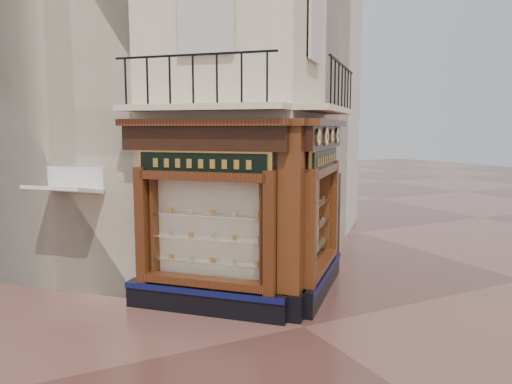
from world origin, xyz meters
TOP-DOWN VIEW (x-y plane):
  - ground at (0.00, 0.00)m, footprint 80.00×80.00m
  - main_building at (0.00, 6.16)m, footprint 11.31×11.31m
  - neighbour_left at (-2.47, 8.63)m, footprint 11.31×11.31m
  - neighbour_right at (2.47, 8.63)m, footprint 11.31×11.31m
  - shopfront_left at (-1.41, 1.57)m, footprint 2.86×2.86m
  - shopfront_right at (1.41, 1.57)m, footprint 2.86×2.86m
  - corner_pilaster at (0.00, 0.50)m, footprint 0.85×0.85m
  - balcony at (0.00, 1.49)m, footprint 5.94×2.97m
  - clock_a at (0.60, 0.50)m, footprint 0.27×0.27m
  - clock_b at (1.21, 1.11)m, footprint 0.31×0.31m
  - clock_c at (1.74, 1.64)m, footprint 0.26×0.26m
  - clock_d at (2.31, 2.21)m, footprint 0.30×0.30m
  - awning at (-3.86, 3.65)m, footprint 1.66×1.66m
  - signboard_left at (-1.46, 1.51)m, footprint 2.10×2.10m
  - signboard_right at (1.46, 1.51)m, footprint 2.12×2.12m

SIDE VIEW (x-z plane):
  - ground at x=0.00m, z-range 0.00..0.00m
  - awning at x=-3.86m, z-range -0.12..0.12m
  - corner_pilaster at x=0.00m, z-range -0.04..3.94m
  - shopfront_left at x=-1.41m, z-range -0.01..3.97m
  - shopfront_right at x=1.41m, z-range -0.01..3.97m
  - signboard_left at x=-1.46m, z-range 2.82..3.38m
  - signboard_right at x=1.46m, z-range 2.82..3.38m
  - clock_b at x=1.21m, z-range 3.42..3.82m
  - clock_c at x=1.74m, z-range 3.46..3.78m
  - clock_d at x=2.31m, z-range 3.43..3.81m
  - clock_a at x=0.60m, z-range 3.45..3.79m
  - balcony at x=0.00m, z-range 3.70..4.73m
  - neighbour_left at x=-2.47m, z-range 0.00..11.00m
  - neighbour_right at x=2.47m, z-range 0.00..11.00m
  - main_building at x=0.00m, z-range 0.00..12.00m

